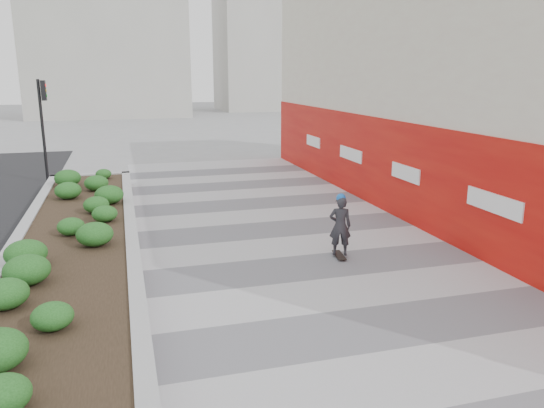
{
  "coord_description": "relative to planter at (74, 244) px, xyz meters",
  "views": [
    {
      "loc": [
        -4.25,
        -6.01,
        4.41
      ],
      "look_at": [
        -0.56,
        6.9,
        1.1
      ],
      "focal_mm": 35.0,
      "sensor_mm": 36.0,
      "label": 1
    }
  ],
  "objects": [
    {
      "name": "manhole_cover",
      "position": [
        6.0,
        -4.0,
        -0.42
      ],
      "size": [
        0.44,
        0.44,
        0.01
      ],
      "primitive_type": "cylinder",
      "color": "#595654",
      "rests_on": "ground"
    },
    {
      "name": "traffic_signal_near",
      "position": [
        -1.73,
        10.5,
        2.34
      ],
      "size": [
        0.33,
        0.28,
        4.2
      ],
      "color": "black",
      "rests_on": "ground"
    },
    {
      "name": "planter",
      "position": [
        0.0,
        0.0,
        0.0
      ],
      "size": [
        3.0,
        18.0,
        0.9
      ],
      "color": "#9E9EA0",
      "rests_on": "ground"
    },
    {
      "name": "ground",
      "position": [
        5.5,
        -7.0,
        -0.42
      ],
      "size": [
        160.0,
        160.0,
        0.0
      ],
      "primitive_type": "plane",
      "color": "gray",
      "rests_on": "ground"
    },
    {
      "name": "distant_bldg_north_l",
      "position": [
        0.5,
        48.0,
        9.58
      ],
      "size": [
        16.0,
        12.0,
        20.0
      ],
      "primitive_type": "cube",
      "color": "#ADAAA3",
      "rests_on": "ground"
    },
    {
      "name": "walkway",
      "position": [
        5.5,
        -4.0,
        -0.41
      ],
      "size": [
        8.0,
        36.0,
        0.01
      ],
      "primitive_type": "cube",
      "color": "#A8A8AD",
      "rests_on": "ground"
    },
    {
      "name": "skateboarder",
      "position": [
        6.24,
        -1.57,
        0.4
      ],
      "size": [
        0.62,
        0.74,
        1.62
      ],
      "rotation": [
        0.0,
        0.0,
        -0.15
      ],
      "color": "beige",
      "rests_on": "ground"
    },
    {
      "name": "distant_bldg_north_r",
      "position": [
        20.5,
        53.0,
        11.58
      ],
      "size": [
        14.0,
        10.0,
        24.0
      ],
      "primitive_type": "cube",
      "color": "#ADAAA3",
      "rests_on": "ground"
    },
    {
      "name": "building",
      "position": [
        12.48,
        1.98,
        3.56
      ],
      "size": [
        6.04,
        24.08,
        8.0
      ],
      "color": "beige",
      "rests_on": "ground"
    }
  ]
}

